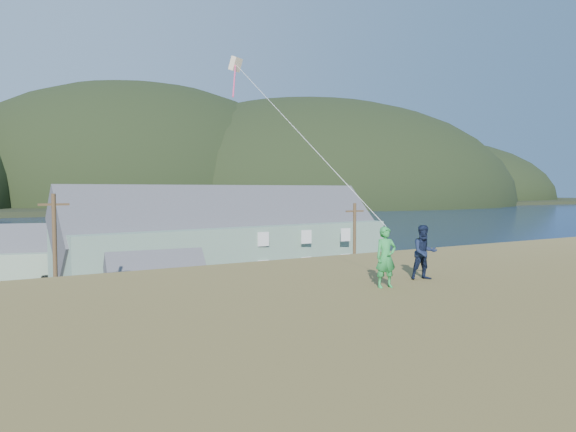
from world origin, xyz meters
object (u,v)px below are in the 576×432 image
object	(u,v)px
shed_white	(157,285)
shed_palegreen_far	(44,257)
kite_flyer_navy	(424,252)
kite_flyer_green	(386,257)
wharf	(15,268)
lodge	(234,237)

from	to	relation	value
shed_white	shed_palegreen_far	size ratio (longest dim) A/B	0.63
shed_palegreen_far	kite_flyer_navy	size ratio (longest dim) A/B	7.85
kite_flyer_green	wharf	bearing A→B (deg)	107.95
shed_white	kite_flyer_navy	size ratio (longest dim) A/B	4.94
shed_white	shed_palegreen_far	xyz separation A→B (m)	(-6.69, 18.37, 0.58)
wharf	lodge	size ratio (longest dim) A/B	0.72
wharf	shed_palegreen_far	size ratio (longest dim) A/B	2.06
shed_white	wharf	bearing A→B (deg)	111.11
wharf	shed_palegreen_far	bearing A→B (deg)	-77.95
kite_flyer_green	kite_flyer_navy	distance (m)	1.84
kite_flyer_navy	lodge	bearing A→B (deg)	92.55
wharf	lodge	distance (m)	28.22
kite_flyer_green	kite_flyer_navy	world-z (taller)	kite_flyer_green
lodge	kite_flyer_navy	size ratio (longest dim) A/B	22.49
lodge	shed_palegreen_far	bearing A→B (deg)	150.68
wharf	kite_flyer_green	size ratio (longest dim) A/B	15.75
wharf	kite_flyer_navy	size ratio (longest dim) A/B	16.20
shed_white	kite_flyer_green	distance (m)	29.57
wharf	lodge	xyz separation A→B (m)	(20.21, -19.22, 4.32)
kite_flyer_green	kite_flyer_navy	size ratio (longest dim) A/B	1.03
shed_white	shed_palegreen_far	distance (m)	19.56
wharf	shed_white	size ratio (longest dim) A/B	3.28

